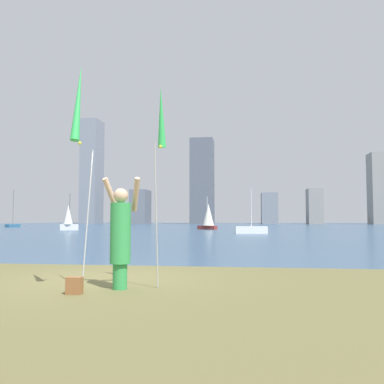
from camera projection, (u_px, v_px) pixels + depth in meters
The scene contains 14 objects.
ground at pixel (225, 228), 58.88m from camera, with size 120.00×138.00×0.12m.
person at pixel (121, 234), 7.34m from camera, with size 0.73×0.54×2.00m.
kite_flag_left at pixel (78, 107), 7.12m from camera, with size 0.16×0.93×3.95m.
kite_flag_right at pixel (161, 122), 7.82m from camera, with size 0.16×0.73×3.77m.
bag at pixel (74, 286), 6.80m from camera, with size 0.26×0.15×0.28m.
sailboat_0 at pixel (251, 230), 34.42m from camera, with size 2.72×1.05×3.77m.
sailboat_1 at pixel (13, 225), 60.42m from camera, with size 1.66×2.15×5.54m.
sailboat_2 at pixel (69, 218), 44.57m from camera, with size 2.00×1.26×4.01m.
sailboat_4 at pixel (208, 216), 48.00m from camera, with size 2.49×2.09×3.84m.
skyline_tower_0 at pixel (92, 172), 103.00m from camera, with size 4.08×6.23×25.97m.
skyline_tower_1 at pixel (140, 207), 101.22m from camera, with size 3.98×6.65×8.27m.
skyline_tower_2 at pixel (202, 182), 97.53m from camera, with size 5.33×6.04×20.11m.
skyline_tower_3 at pixel (269, 208), 99.45m from camera, with size 3.81×6.61×7.43m.
skyline_tower_4 at pixel (315, 206), 93.69m from camera, with size 3.24×4.90×8.05m.
Camera 1 is at (3.08, -8.25, 1.25)m, focal length 38.43 mm.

